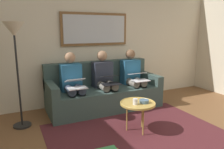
{
  "coord_description": "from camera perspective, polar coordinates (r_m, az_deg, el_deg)",
  "views": [
    {
      "loc": [
        1.65,
        1.75,
        1.55
      ],
      "look_at": [
        0.0,
        -1.7,
        0.75
      ],
      "focal_mm": 34.76,
      "sensor_mm": 36.0,
      "label": 1
    }
  ],
  "objects": [
    {
      "name": "person_middle",
      "position": [
        4.24,
        -2.03,
        -0.99
      ],
      "size": [
        0.38,
        0.58,
        1.14
      ],
      "color": "#2D3342",
      "rests_on": "couch"
    },
    {
      "name": "bowl",
      "position": [
        3.33,
        8.43,
        -6.99
      ],
      "size": [
        0.14,
        0.14,
        0.05
      ],
      "primitive_type": "cylinder",
      "color": "slate",
      "rests_on": "coffee_table"
    },
    {
      "name": "wall_rear",
      "position": [
        4.66,
        -4.83,
        8.71
      ],
      "size": [
        6.0,
        0.12,
        2.6
      ],
      "primitive_type": "cube",
      "color": "beige",
      "rests_on": "ground_plane"
    },
    {
      "name": "laptop_white",
      "position": [
        4.32,
        7.07,
        -0.54
      ],
      "size": [
        0.32,
        0.36,
        0.15
      ],
      "color": "white"
    },
    {
      "name": "coffee_table",
      "position": [
        3.33,
        6.78,
        -7.66
      ],
      "size": [
        0.54,
        0.54,
        0.47
      ],
      "color": "tan",
      "rests_on": "ground_plane"
    },
    {
      "name": "cup",
      "position": [
        3.24,
        6.13,
        -7.11
      ],
      "size": [
        0.07,
        0.07,
        0.09
      ],
      "primitive_type": "cylinder",
      "color": "silver",
      "rests_on": "coffee_table"
    },
    {
      "name": "laptop_black",
      "position": [
        4.02,
        -0.66,
        -1.36
      ],
      "size": [
        0.33,
        0.37,
        0.15
      ],
      "color": "black"
    },
    {
      "name": "person_left",
      "position": [
        4.53,
        5.41,
        -0.21
      ],
      "size": [
        0.38,
        0.58,
        1.14
      ],
      "color": "#235B84",
      "rests_on": "couch"
    },
    {
      "name": "laptop_silver",
      "position": [
        3.81,
        -9.45,
        -2.38
      ],
      "size": [
        0.32,
        0.35,
        0.16
      ],
      "color": "silver"
    },
    {
      "name": "person_right",
      "position": [
        4.04,
        -10.39,
        -1.85
      ],
      "size": [
        0.38,
        0.58,
        1.14
      ],
      "color": "#235B84",
      "rests_on": "couch"
    },
    {
      "name": "framed_mirror",
      "position": [
        4.56,
        -4.46,
        11.8
      ],
      "size": [
        1.43,
        0.05,
        0.66
      ],
      "color": "brown"
    },
    {
      "name": "area_rug",
      "position": [
        3.44,
        6.32,
        -14.94
      ],
      "size": [
        2.6,
        1.8,
        0.01
      ],
      "primitive_type": "cube",
      "color": "#4C1E23",
      "rests_on": "ground_plane"
    },
    {
      "name": "standing_lamp",
      "position": [
        3.6,
        -24.21,
        7.95
      ],
      "size": [
        0.32,
        0.32,
        1.66
      ],
      "color": "black",
      "rests_on": "ground_plane"
    },
    {
      "name": "couch",
      "position": [
        4.38,
        -2.36,
        -4.61
      ],
      "size": [
        2.2,
        0.9,
        0.9
      ],
      "color": "#384C47",
      "rests_on": "ground_plane"
    }
  ]
}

